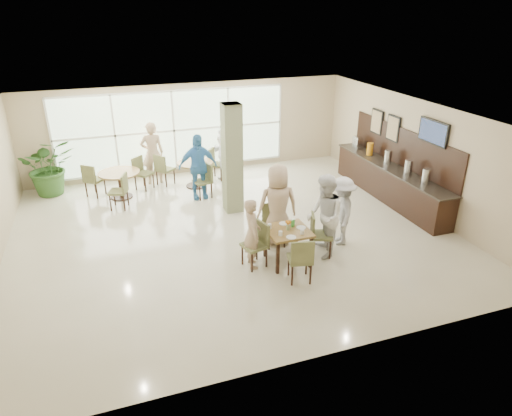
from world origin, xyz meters
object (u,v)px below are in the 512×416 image
object	(u,v)px
round_table_left	(119,178)
adult_b	(225,155)
round_table_right	(195,168)
adult_a	(198,167)
teen_left	(252,233)
teen_right	(324,217)
teen_standing	(342,211)
adult_standing	(152,153)
teen_far	(278,205)
potted_plant	(49,167)
buffet_counter	(390,180)
main_table	(288,234)

from	to	relation	value
round_table_left	adult_b	size ratio (longest dim) A/B	0.69
round_table_right	adult_a	bearing A→B (deg)	-96.71
round_table_left	adult_a	size ratio (longest dim) A/B	0.62
round_table_right	teen_left	distance (m)	4.82
adult_a	teen_right	bearing A→B (deg)	-66.62
teen_standing	adult_standing	size ratio (longest dim) A/B	0.84
teen_left	teen_far	xyz separation A→B (m)	(0.86, 0.76, 0.18)
teen_far	teen_standing	world-z (taller)	teen_far
round_table_right	potted_plant	world-z (taller)	potted_plant
teen_right	teen_standing	size ratio (longest dim) A/B	1.15
round_table_right	adult_a	size ratio (longest dim) A/B	0.58
teen_standing	round_table_left	bearing A→B (deg)	-113.38
teen_far	adult_b	distance (m)	4.16
teen_far	adult_standing	bearing A→B (deg)	-58.36
potted_plant	round_table_right	bearing A→B (deg)	-11.05
teen_far	buffet_counter	bearing A→B (deg)	-153.15
buffet_counter	potted_plant	xyz separation A→B (m)	(-8.84, 3.47, 0.26)
teen_left	teen_standing	xyz separation A→B (m)	(2.20, 0.29, 0.04)
teen_right	adult_b	distance (m)	5.05
teen_left	adult_b	bearing A→B (deg)	-5.12
main_table	round_table_right	bearing A→B (deg)	100.08
adult_a	adult_standing	world-z (taller)	adult_standing
teen_far	adult_b	size ratio (longest dim) A/B	1.14
round_table_left	teen_far	xyz separation A→B (m)	(3.15, -3.89, 0.35)
round_table_left	potted_plant	xyz separation A→B (m)	(-1.82, 0.93, 0.23)
round_table_right	buffet_counter	bearing A→B (deg)	-29.00
potted_plant	teen_far	xyz separation A→B (m)	(4.97, -4.83, 0.12)
round_table_right	adult_standing	bearing A→B (deg)	149.52
teen_left	adult_a	size ratio (longest dim) A/B	0.82
round_table_left	adult_b	distance (m)	3.12
potted_plant	adult_standing	size ratio (longest dim) A/B	0.86
adult_a	adult_b	xyz separation A→B (m)	(1.04, 1.01, -0.09)
buffet_counter	teen_standing	size ratio (longest dim) A/B	2.99
buffet_counter	potted_plant	world-z (taller)	buffet_counter
buffet_counter	teen_right	size ratio (longest dim) A/B	2.59
main_table	teen_standing	size ratio (longest dim) A/B	0.55
teen_right	adult_standing	size ratio (longest dim) A/B	0.97
round_table_left	teen_far	distance (m)	5.02
main_table	round_table_left	bearing A→B (deg)	122.57
teen_left	teen_right	size ratio (longest dim) A/B	0.82
adult_b	potted_plant	bearing A→B (deg)	-100.73
round_table_left	adult_a	world-z (taller)	adult_a
potted_plant	adult_a	distance (m)	4.22
round_table_left	buffet_counter	xyz separation A→B (m)	(7.02, -2.54, -0.03)
round_table_left	buffet_counter	bearing A→B (deg)	-19.88
round_table_right	teen_standing	xyz separation A→B (m)	(2.32, -4.52, 0.22)
potted_plant	teen_standing	distance (m)	8.24
buffet_counter	adult_b	size ratio (longest dim) A/B	2.88
round_table_right	teen_far	size ratio (longest dim) A/B	0.57
teen_far	adult_b	xyz separation A→B (m)	(-0.05, 4.16, -0.11)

